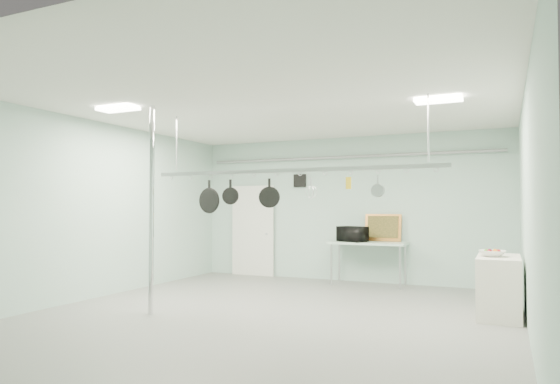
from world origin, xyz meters
The scene contains 25 objects.
floor centered at (0.00, 0.00, 0.00)m, with size 8.00×8.00×0.00m, color gray.
ceiling centered at (0.00, 0.00, 3.19)m, with size 7.00×8.00×0.02m, color silver.
back_wall centered at (0.00, 3.99, 1.60)m, with size 7.00×0.02×3.20m, color #AACDC0.
right_wall centered at (3.49, 0.00, 1.60)m, with size 0.02×8.00×3.20m, color #AACDC0.
door centered at (-2.30, 3.94, 1.05)m, with size 1.10×0.10×2.20m, color silver.
wall_vent centered at (-1.10, 3.97, 2.25)m, with size 0.30×0.04×0.30m, color black.
conduit_pipe centered at (0.00, 3.90, 2.75)m, with size 0.07×0.07×6.60m, color gray.
chrome_pole centered at (-1.70, -0.60, 1.60)m, with size 0.08×0.08×3.20m, color silver.
prep_table centered at (0.60, 3.60, 0.83)m, with size 1.60×0.70×0.91m.
side_cabinet centered at (3.15, 1.40, 0.45)m, with size 0.60×1.20×0.90m, color silver.
pot_rack centered at (0.20, 0.30, 2.23)m, with size 4.80×0.06×1.00m.
light_panel_left centered at (-2.20, -0.80, 3.16)m, with size 0.65×0.30×0.05m, color white.
light_panel_right centered at (2.40, 0.60, 3.16)m, with size 0.65×0.30×0.05m, color white.
microwave centered at (0.30, 3.50, 1.07)m, with size 0.58×0.39×0.32m, color black.
coffee_canister centered at (0.46, 3.55, 1.01)m, with size 0.15×0.15×0.21m, color white.
painting_large centered at (0.85, 3.90, 1.20)m, with size 0.78×0.05×0.58m, color orange.
painting_small centered at (1.08, 3.90, 1.03)m, with size 0.30×0.04×0.25m, color #361913.
fruit_bowl centered at (3.07, 1.31, 0.95)m, with size 0.38×0.38×0.09m, color silver.
skillet_left centered at (-1.23, 0.30, 1.81)m, with size 0.42×0.06×0.56m, color black, non-canonical shape.
skillet_mid centered at (-0.83, 0.30, 1.89)m, with size 0.28×0.06×0.39m, color black, non-canonical shape.
skillet_right centered at (-0.12, 0.30, 1.86)m, with size 0.33×0.06×0.44m, color black, non-canonical shape.
whisk centered at (0.57, 0.30, 1.93)m, with size 0.18×0.18×0.30m, color #A3A1A6, non-canonical shape.
grater centered at (1.16, 0.30, 1.99)m, with size 0.08×0.02×0.20m, color gold, non-canonical shape.
saucepan centered at (1.59, 0.30, 1.92)m, with size 0.19×0.10×0.32m, color silver, non-canonical shape.
fruit_cluster centered at (3.07, 1.31, 0.99)m, with size 0.24×0.24×0.09m, color maroon, non-canonical shape.
Camera 1 is at (3.26, -6.75, 1.63)m, focal length 32.00 mm.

